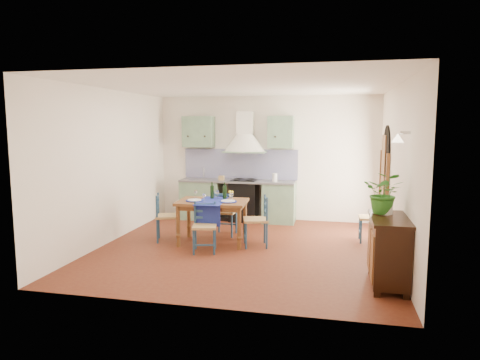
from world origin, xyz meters
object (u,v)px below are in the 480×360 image
chair_near (205,226)px  sideboard (388,249)px  dining_table (213,206)px  potted_plant (384,193)px

chair_near → sideboard: sideboard is taller
dining_table → sideboard: (2.88, -1.50, -0.19)m
dining_table → potted_plant: potted_plant is taller
dining_table → chair_near: 0.60m
chair_near → sideboard: (2.87, -0.95, 0.07)m
chair_near → sideboard: size_ratio=0.81×
potted_plant → dining_table: bearing=155.9°
sideboard → potted_plant: 0.76m
dining_table → potted_plant: (2.83, -1.26, 0.53)m
chair_near → sideboard: bearing=-18.4°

